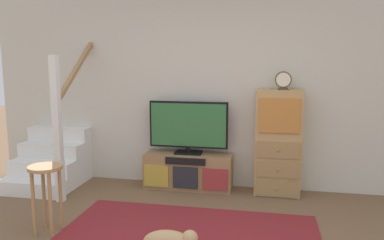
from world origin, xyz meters
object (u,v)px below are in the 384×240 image
at_px(media_console, 188,171).
at_px(desk_clock, 283,81).
at_px(television, 188,126).
at_px(side_cabinet, 278,143).
at_px(bar_stool_near, 46,183).

height_order(media_console, desk_clock, desk_clock).
xyz_separation_m(television, side_cabinet, (1.18, -0.01, -0.18)).
distance_m(side_cabinet, desk_clock, 0.80).
distance_m(television, desk_clock, 1.37).
bearing_deg(desk_clock, side_cabinet, 157.08).
relative_size(side_cabinet, desk_clock, 5.96).
xyz_separation_m(media_console, desk_clock, (1.22, -0.00, 1.24)).
relative_size(media_console, bar_stool_near, 1.70).
bearing_deg(side_cabinet, media_console, -179.51).
relative_size(media_console, television, 1.11).
relative_size(media_console, side_cabinet, 0.87).
height_order(television, side_cabinet, side_cabinet).
height_order(side_cabinet, bar_stool_near, side_cabinet).
distance_m(television, side_cabinet, 1.20).
relative_size(television, side_cabinet, 0.78).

